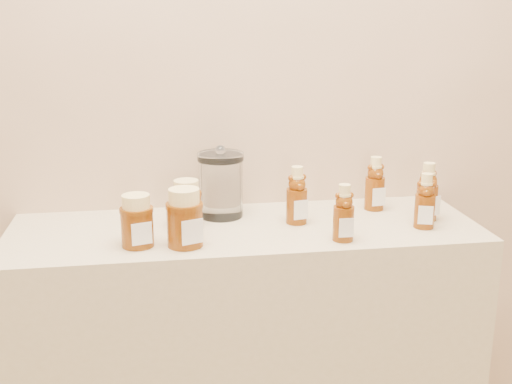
{
  "coord_description": "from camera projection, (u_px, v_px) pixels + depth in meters",
  "views": [
    {
      "loc": [
        -0.21,
        0.01,
        1.43
      ],
      "look_at": [
        0.02,
        1.52,
        1.0
      ],
      "focal_mm": 45.0,
      "sensor_mm": 36.0,
      "label": 1
    }
  ],
  "objects": [
    {
      "name": "glass_canister",
      "position": [
        221.0,
        182.0,
        1.7
      ],
      "size": [
        0.14,
        0.14,
        0.19
      ],
      "primitive_type": null,
      "rotation": [
        0.0,
        0.0,
        0.14
      ],
      "color": "white",
      "rests_on": "display_table"
    },
    {
      "name": "bear_bottle_back_mid",
      "position": [
        375.0,
        180.0,
        1.76
      ],
      "size": [
        0.06,
        0.06,
        0.17
      ],
      "primitive_type": null,
      "rotation": [
        0.0,
        0.0,
        0.12
      ],
      "color": "#5C2807",
      "rests_on": "display_table"
    },
    {
      "name": "bear_bottle_back_left",
      "position": [
        297.0,
        191.0,
        1.65
      ],
      "size": [
        0.07,
        0.07,
        0.17
      ],
      "primitive_type": null,
      "rotation": [
        0.0,
        0.0,
        0.2
      ],
      "color": "#5C2807",
      "rests_on": "display_table"
    },
    {
      "name": "honey_jar_front",
      "position": [
        185.0,
        218.0,
        1.49
      ],
      "size": [
        0.11,
        0.11,
        0.14
      ],
      "primitive_type": null,
      "rotation": [
        0.0,
        0.0,
        0.36
      ],
      "color": "#5C2807",
      "rests_on": "display_table"
    },
    {
      "name": "honey_jar_back",
      "position": [
        187.0,
        204.0,
        1.62
      ],
      "size": [
        0.1,
        0.1,
        0.12
      ],
      "primitive_type": null,
      "rotation": [
        0.0,
        0.0,
        -0.3
      ],
      "color": "#5C2807",
      "rests_on": "display_table"
    },
    {
      "name": "bear_bottle_front_right",
      "position": [
        425.0,
        197.0,
        1.61
      ],
      "size": [
        0.07,
        0.07,
        0.16
      ],
      "primitive_type": null,
      "rotation": [
        0.0,
        0.0,
        -0.3
      ],
      "color": "#5C2807",
      "rests_on": "display_table"
    },
    {
      "name": "display_table",
      "position": [
        246.0,
        382.0,
        1.76
      ],
      "size": [
        1.2,
        0.4,
        0.9
      ],
      "primitive_type": "cube",
      "color": "#BDAF8A",
      "rests_on": "ground"
    },
    {
      "name": "bear_bottle_back_right",
      "position": [
        428.0,
        188.0,
        1.67
      ],
      "size": [
        0.08,
        0.08,
        0.17
      ],
      "primitive_type": null,
      "rotation": [
        0.0,
        0.0,
        0.37
      ],
      "color": "#5C2807",
      "rests_on": "display_table"
    },
    {
      "name": "bear_bottle_front_left",
      "position": [
        344.0,
        209.0,
        1.52
      ],
      "size": [
        0.05,
        0.05,
        0.16
      ],
      "primitive_type": null,
      "rotation": [
        0.0,
        0.0,
        -0.0
      ],
      "color": "#5C2807",
      "rests_on": "display_table"
    },
    {
      "name": "honey_jar_left",
      "position": [
        137.0,
        221.0,
        1.49
      ],
      "size": [
        0.1,
        0.1,
        0.12
      ],
      "primitive_type": null,
      "rotation": [
        0.0,
        0.0,
        0.28
      ],
      "color": "#5C2807",
      "rests_on": "display_table"
    },
    {
      "name": "wall_back",
      "position": [
        234.0,
        43.0,
        1.7
      ],
      "size": [
        3.5,
        0.02,
        2.7
      ],
      "primitive_type": "cube",
      "color": "tan",
      "rests_on": "ground"
    }
  ]
}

